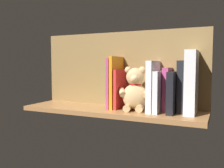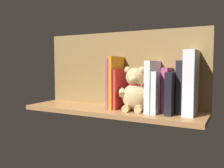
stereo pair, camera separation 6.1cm
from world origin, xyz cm
name	(u,v)px [view 1 (the left image)]	position (x,y,z in cm)	size (l,w,h in cm)	color
ground_plane	(112,110)	(0.00, 0.00, -1.10)	(91.09, 26.69, 2.20)	#9E6B3D
shelf_back_panel	(121,69)	(0.00, -11.09, 19.59)	(91.09, 1.50, 39.18)	olive
dictionary_thick_white	(191,82)	(-37.61, -2.40, 14.07)	(4.70, 14.88, 28.14)	silver
book_0	(182,87)	(-33.29, -4.29, 11.85)	(3.01, 11.30, 23.70)	black
book_1	(173,92)	(-29.82, -1.57, 9.36)	(3.00, 16.75, 18.73)	black
book_2	(167,89)	(-26.48, -4.65, 10.25)	(2.76, 10.59, 20.49)	#B23F72
book_3	(159,91)	(-23.48, -1.55, 9.48)	(2.32, 16.79, 18.97)	silver
book_4	(153,86)	(-20.56, -1.53, 11.81)	(2.62, 16.82, 23.62)	silver
teddy_bear	(135,91)	(-11.88, -0.75, 9.24)	(16.77, 14.94, 21.01)	tan
book_5	(120,89)	(-3.28, -2.80, 9.76)	(1.31, 14.29, 19.53)	red
book_6	(117,82)	(-1.37, -2.50, 12.97)	(1.59, 14.89, 25.93)	orange
book_7	(113,83)	(0.57, -2.59, 12.53)	(1.38, 14.72, 25.05)	#B23F72
book_8	(111,86)	(2.36, -4.36, 11.01)	(1.26, 11.17, 22.02)	green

